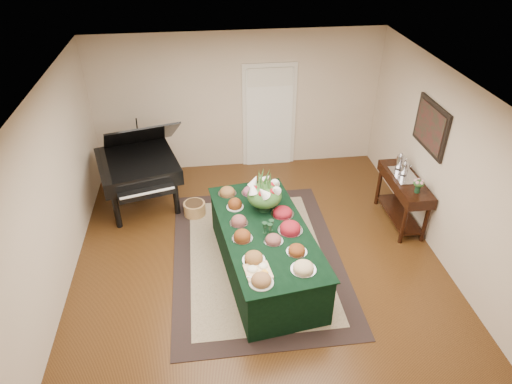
{
  "coord_description": "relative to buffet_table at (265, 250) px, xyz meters",
  "views": [
    {
      "loc": [
        -0.7,
        -5.23,
        4.7
      ],
      "look_at": [
        0.0,
        0.3,
        1.05
      ],
      "focal_mm": 32.0,
      "sensor_mm": 36.0,
      "label": 1
    }
  ],
  "objects": [
    {
      "name": "buffet_table",
      "position": [
        0.0,
        0.0,
        0.0
      ],
      "size": [
        1.5,
        2.63,
        0.79
      ],
      "color": "black",
      "rests_on": "ground"
    },
    {
      "name": "pink_bouquet",
      "position": [
        2.44,
        0.53,
        0.61
      ],
      "size": [
        0.18,
        0.18,
        0.23
      ],
      "color": "black",
      "rests_on": "mahogany_sideboard"
    },
    {
      "name": "floral_centerpiece",
      "position": [
        0.05,
        0.47,
        0.7
      ],
      "size": [
        0.53,
        0.53,
        0.53
      ],
      "color": "black",
      "rests_on": "buffet_table"
    },
    {
      "name": "ground",
      "position": [
        -0.06,
        0.25,
        -0.4
      ],
      "size": [
        6.0,
        6.0,
        0.0
      ],
      "primitive_type": "plane",
      "color": "black",
      "rests_on": "ground"
    },
    {
      "name": "wall_painting",
      "position": [
        2.66,
        0.94,
        1.35
      ],
      "size": [
        0.05,
        0.95,
        0.75
      ],
      "color": "black",
      "rests_on": "ground"
    },
    {
      "name": "mahogany_sideboard",
      "position": [
        2.44,
        0.94,
        0.26
      ],
      "size": [
        0.45,
        1.31,
        0.85
      ],
      "color": "black",
      "rests_on": "ground"
    },
    {
      "name": "food_platters",
      "position": [
        -0.0,
        0.05,
        0.44
      ],
      "size": [
        1.12,
        2.38,
        0.13
      ],
      "color": "silver",
      "rests_on": "buffet_table"
    },
    {
      "name": "wicker_basket",
      "position": [
        -1.01,
        1.57,
        -0.28
      ],
      "size": [
        0.38,
        0.38,
        0.23
      ],
      "primitive_type": "cylinder",
      "color": "#A77843",
      "rests_on": "ground"
    },
    {
      "name": "grand_piano",
      "position": [
        -1.91,
        2.02,
        0.4
      ],
      "size": [
        1.62,
        1.8,
        1.61
      ],
      "color": "black",
      "rests_on": "ground"
    },
    {
      "name": "area_rug",
      "position": [
        -0.07,
        0.33,
        -0.39
      ],
      "size": [
        2.55,
        3.56,
        0.01
      ],
      "color": "black",
      "rests_on": "ground"
    },
    {
      "name": "green_goblets",
      "position": [
        0.03,
        -0.09,
        0.48
      ],
      "size": [
        0.17,
        0.16,
        0.18
      ],
      "color": "black",
      "rests_on": "buffet_table"
    },
    {
      "name": "cutting_board",
      "position": [
        -0.21,
        -0.83,
        0.43
      ],
      "size": [
        0.36,
        0.36,
        0.1
      ],
      "color": "tan",
      "rests_on": "buffet_table"
    },
    {
      "name": "tea_service",
      "position": [
        2.44,
        1.13,
        0.57
      ],
      "size": [
        0.34,
        0.58,
        0.3
      ],
      "color": "silver",
      "rests_on": "mahogany_sideboard"
    },
    {
      "name": "kitchen_doorway",
      "position": [
        0.54,
        3.22,
        0.63
      ],
      "size": [
        1.05,
        0.07,
        2.1
      ],
      "color": "silver",
      "rests_on": "ground"
    }
  ]
}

